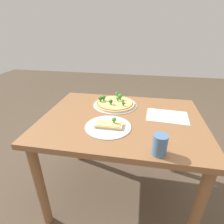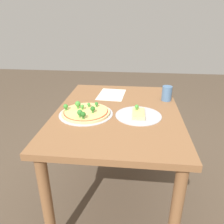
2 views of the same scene
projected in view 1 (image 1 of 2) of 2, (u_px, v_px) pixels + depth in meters
The scene contains 6 objects.
ground_plane at pixel (120, 191), 1.50m from camera, with size 8.00×8.00×0.00m, color brown.
dining_table at pixel (121, 131), 1.23m from camera, with size 1.07×0.80×0.72m.
pizza_tray_whole at pixel (115, 103), 1.36m from camera, with size 0.34×0.34×0.07m.
pizza_tray_slice at pixel (109, 126), 1.07m from camera, with size 0.29×0.29×0.06m.
drinking_cup at pixel (160, 145), 0.82m from camera, with size 0.07×0.07×0.11m, color #4C7099.
paper_menu at pixel (167, 116), 1.20m from camera, with size 0.28×0.20×0.00m, color silver.
Camera 1 is at (0.12, -1.04, 1.28)m, focal length 28.00 mm.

